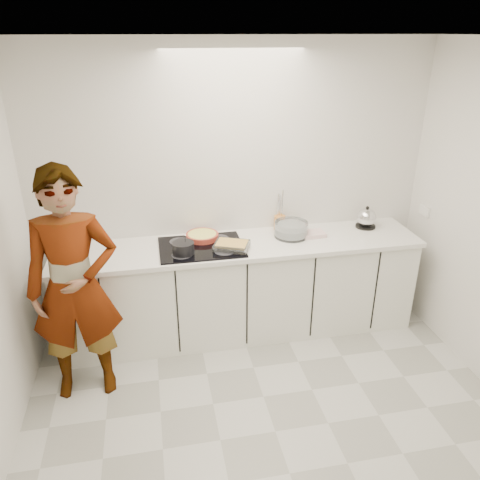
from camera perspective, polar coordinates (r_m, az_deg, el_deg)
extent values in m
cube|color=beige|center=(3.63, 4.33, -22.25)|extent=(3.60, 3.20, 0.00)
cube|color=white|center=(2.51, 6.34, 23.40)|extent=(3.60, 3.20, 0.00)
cube|color=silver|center=(4.28, -0.79, 6.08)|extent=(3.60, 0.00, 2.60)
cube|color=white|center=(4.76, 21.56, 3.34)|extent=(0.02, 0.15, 0.09)
cube|color=white|center=(4.34, 0.05, -6.14)|extent=(3.20, 0.58, 0.87)
cube|color=white|center=(4.13, 0.06, -0.69)|extent=(3.24, 0.64, 0.04)
cube|color=black|center=(4.06, -4.74, -0.86)|extent=(0.72, 0.54, 0.01)
cylinder|color=#B03B2B|center=(4.19, -4.63, 0.48)|extent=(0.32, 0.32, 0.05)
cylinder|color=#EDE866|center=(4.19, -4.64, 0.71)|extent=(0.28, 0.28, 0.01)
cylinder|color=black|center=(3.91, -6.93, -1.00)|extent=(0.22, 0.22, 0.10)
cylinder|color=silver|center=(3.91, -6.70, -0.25)|extent=(0.01, 0.07, 0.15)
cube|color=silver|center=(3.99, -0.99, -0.69)|extent=(0.35, 0.31, 0.05)
cube|color=#DEAF53|center=(3.98, -1.00, -0.44)|extent=(0.31, 0.27, 0.02)
cylinder|color=silver|center=(4.26, 6.25, 1.29)|extent=(0.36, 0.36, 0.14)
cylinder|color=white|center=(4.27, 6.24, 1.02)|extent=(0.30, 0.30, 0.06)
cube|color=white|center=(4.33, 8.83, 0.74)|extent=(0.23, 0.17, 0.04)
cylinder|color=black|center=(4.63, 15.03, 1.64)|extent=(0.20, 0.20, 0.02)
sphere|color=silver|center=(4.59, 15.15, 2.66)|extent=(0.19, 0.19, 0.18)
sphere|color=black|center=(4.56, 15.28, 3.82)|extent=(0.03, 0.03, 0.03)
cylinder|color=orange|center=(4.41, 4.87, 2.12)|extent=(0.13, 0.13, 0.13)
imported|color=white|center=(3.64, -19.54, -5.49)|extent=(0.68, 0.46, 1.83)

